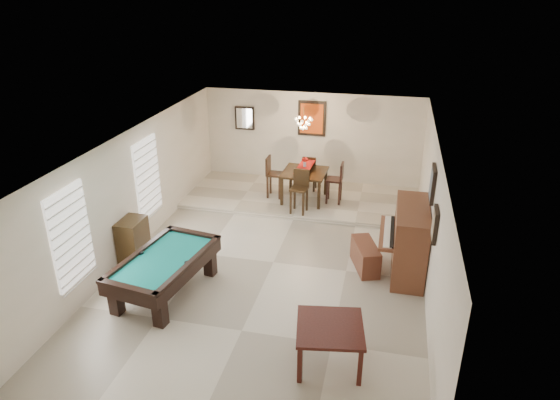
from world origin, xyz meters
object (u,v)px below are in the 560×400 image
at_px(pool_table, 165,276).
at_px(dining_chair_east, 334,183).
at_px(dining_chair_west, 275,177).
at_px(flower_vase, 305,162).
at_px(dining_table, 304,183).
at_px(dining_chair_south, 299,192).
at_px(apothecary_chest, 133,242).
at_px(chandelier, 304,119).
at_px(piano_bench, 365,256).
at_px(dining_chair_north, 310,172).
at_px(upright_piano, 401,240).
at_px(square_table, 329,345).

distance_m(pool_table, dining_chair_east, 5.21).
bearing_deg(dining_chair_west, flower_vase, -92.82).
bearing_deg(dining_table, dining_chair_south, -89.18).
xyz_separation_m(pool_table, dining_chair_east, (2.53, 4.55, 0.29)).
height_order(dining_chair_south, dining_chair_west, dining_chair_west).
height_order(apothecary_chest, dining_chair_south, dining_chair_south).
xyz_separation_m(apothecary_chest, dining_chair_south, (2.85, 2.91, 0.16)).
bearing_deg(chandelier, dining_chair_east, -9.46).
xyz_separation_m(piano_bench, dining_chair_west, (-2.55, 2.87, 0.39)).
xyz_separation_m(dining_chair_south, dining_chair_north, (0.01, 1.50, -0.05)).
bearing_deg(dining_chair_west, upright_piano, -131.04).
bearing_deg(dining_chair_north, square_table, 103.09).
relative_size(piano_bench, apothecary_chest, 0.99).
bearing_deg(dining_chair_west, square_table, -158.75).
height_order(square_table, flower_vase, flower_vase).
bearing_deg(upright_piano, square_table, -108.84).
xyz_separation_m(square_table, chandelier, (-1.51, 5.87, 1.86)).
height_order(pool_table, dining_chair_south, dining_chair_south).
distance_m(square_table, dining_chair_west, 6.17).
distance_m(dining_chair_north, dining_chair_west, 1.05).
xyz_separation_m(square_table, apothecary_chest, (-4.27, 2.02, 0.15)).
bearing_deg(flower_vase, chandelier, 116.37).
height_order(square_table, apothecary_chest, apothecary_chest).
height_order(flower_vase, dining_chair_north, flower_vase).
height_order(square_table, dining_chair_south, dining_chair_south).
bearing_deg(dining_chair_east, square_table, 7.10).
bearing_deg(apothecary_chest, dining_chair_east, 45.82).
bearing_deg(dining_chair_north, dining_table, 89.25).
bearing_deg(dining_table, apothecary_chest, -127.61).
distance_m(square_table, piano_bench, 2.90).
relative_size(pool_table, dining_chair_east, 2.05).
height_order(upright_piano, chandelier, chandelier).
height_order(square_table, chandelier, chandelier).
bearing_deg(dining_chair_south, dining_table, 97.13).
bearing_deg(pool_table, apothecary_chest, 151.08).
xyz_separation_m(upright_piano, dining_chair_north, (-2.41, 3.50, -0.10)).
bearing_deg(apothecary_chest, dining_table, 52.39).
relative_size(dining_table, chandelier, 1.81).
relative_size(square_table, flower_vase, 3.76).
relative_size(piano_bench, dining_chair_west, 0.90).
bearing_deg(dining_chair_south, dining_chair_north, 96.03).
bearing_deg(apothecary_chest, flower_vase, 52.39).
bearing_deg(dining_chair_north, flower_vase, 89.25).
relative_size(apothecary_chest, dining_chair_south, 0.92).
height_order(pool_table, apothecary_chest, apothecary_chest).
height_order(flower_vase, chandelier, chandelier).
bearing_deg(dining_table, pool_table, -111.33).
bearing_deg(chandelier, dining_table, -63.63).
xyz_separation_m(flower_vase, dining_chair_west, (-0.78, 0.04, -0.49)).
xyz_separation_m(pool_table, chandelier, (1.69, 4.69, 1.84)).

